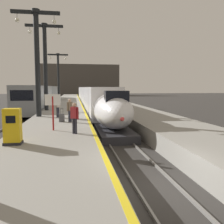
{
  "coord_description": "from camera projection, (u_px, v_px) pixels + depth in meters",
  "views": [
    {
      "loc": [
        -2.84,
        -7.8,
        3.57
      ],
      "look_at": [
        -0.15,
        9.0,
        1.8
      ],
      "focal_mm": 38.01,
      "sensor_mm": 36.0,
      "label": 1
    }
  ],
  "objects": [
    {
      "name": "platform_left",
      "position": [
        65.0,
        110.0,
        32.09
      ],
      "size": [
        4.8,
        110.0,
        1.05
      ],
      "primitive_type": "cube",
      "color": "gray",
      "rests_on": "ground"
    },
    {
      "name": "station_column_far",
      "position": [
        45.0,
        59.0,
        25.85
      ],
      "size": [
        4.0,
        0.68,
        9.37
      ],
      "color": "black",
      "rests_on": "platform_left"
    },
    {
      "name": "departure_info_board",
      "position": [
        53.0,
        105.0,
        13.82
      ],
      "size": [
        0.9,
        0.1,
        2.12
      ],
      "color": "maroon",
      "rests_on": "platform_left"
    },
    {
      "name": "rail_secondary_right",
      "position": [
        43.0,
        112.0,
        34.33
      ],
      "size": [
        0.08,
        110.0,
        0.12
      ],
      "primitive_type": "cube",
      "color": "slate",
      "rests_on": "ground"
    },
    {
      "name": "highspeed_train_main",
      "position": [
        90.0,
        97.0,
        41.62
      ],
      "size": [
        2.92,
        57.28,
        3.6
      ],
      "color": "silver",
      "rests_on": "ground"
    },
    {
      "name": "ground_plane",
      "position": [
        156.0,
        188.0,
        8.48
      ],
      "size": [
        260.0,
        260.0,
        0.0
      ],
      "primitive_type": "plane",
      "color": "#33302D"
    },
    {
      "name": "passenger_far_waiting",
      "position": [
        75.0,
        116.0,
        12.84
      ],
      "size": [
        0.44,
        0.42,
        1.69
      ],
      "color": "#23232D",
      "rests_on": "platform_left"
    },
    {
      "name": "rail_main_left",
      "position": [
        89.0,
        111.0,
        35.36
      ],
      "size": [
        0.08,
        110.0,
        0.12
      ],
      "primitive_type": "cube",
      "color": "slate",
      "rests_on": "ground"
    },
    {
      "name": "station_column_distant",
      "position": [
        58.0,
        72.0,
        47.44
      ],
      "size": [
        4.0,
        0.68,
        9.24
      ],
      "color": "black",
      "rests_on": "platform_left"
    },
    {
      "name": "ticket_machine_yellow",
      "position": [
        13.0,
        128.0,
        10.48
      ],
      "size": [
        0.76,
        0.62,
        1.6
      ],
      "color": "yellow",
      "rests_on": "platform_left"
    },
    {
      "name": "terminus_back_wall",
      "position": [
        80.0,
        80.0,
        107.93
      ],
      "size": [
        36.0,
        2.0,
        14.0
      ],
      "primitive_type": "cube",
      "color": "#4C4742",
      "rests_on": "ground"
    },
    {
      "name": "rail_main_right",
      "position": [
        99.0,
        111.0,
        35.6
      ],
      "size": [
        0.08,
        110.0,
        0.12
      ],
      "primitive_type": "cube",
      "color": "slate",
      "rests_on": "ground"
    },
    {
      "name": "platform_left_safety_stripe",
      "position": [
        82.0,
        106.0,
        32.4
      ],
      "size": [
        0.2,
        107.8,
        0.01
      ],
      "primitive_type": "cube",
      "color": "yellow",
      "rests_on": "platform_left"
    },
    {
      "name": "regional_train_adjacent",
      "position": [
        44.0,
        96.0,
        41.95
      ],
      "size": [
        2.85,
        36.6,
        3.8
      ],
      "color": "gray",
      "rests_on": "ground"
    },
    {
      "name": "station_column_mid",
      "position": [
        37.0,
        53.0,
        20.12
      ],
      "size": [
        4.0,
        0.68,
        9.01
      ],
      "color": "black",
      "rests_on": "platform_left"
    },
    {
      "name": "platform_right",
      "position": [
        124.0,
        109.0,
        33.37
      ],
      "size": [
        4.8,
        110.0,
        1.05
      ],
      "primitive_type": "cube",
      "color": "gray",
      "rests_on": "ground"
    },
    {
      "name": "rail_secondary_left",
      "position": [
        32.0,
        112.0,
        34.09
      ],
      "size": [
        0.08,
        110.0,
        0.12
      ],
      "primitive_type": "cube",
      "color": "slate",
      "rests_on": "ground"
    },
    {
      "name": "passenger_near_edge",
      "position": [
        70.0,
        109.0,
        17.16
      ],
      "size": [
        0.43,
        0.43,
        1.69
      ],
      "color": "#23232D",
      "rests_on": "platform_left"
    },
    {
      "name": "rolling_suitcase",
      "position": [
        62.0,
        118.0,
        17.36
      ],
      "size": [
        0.4,
        0.22,
        0.98
      ],
      "color": "#4C4C51",
      "rests_on": "platform_left"
    },
    {
      "name": "passenger_mid_platform",
      "position": [
        58.0,
        106.0,
        19.93
      ],
      "size": [
        0.4,
        0.48,
        1.69
      ],
      "color": "#23232D",
      "rests_on": "platform_left"
    }
  ]
}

